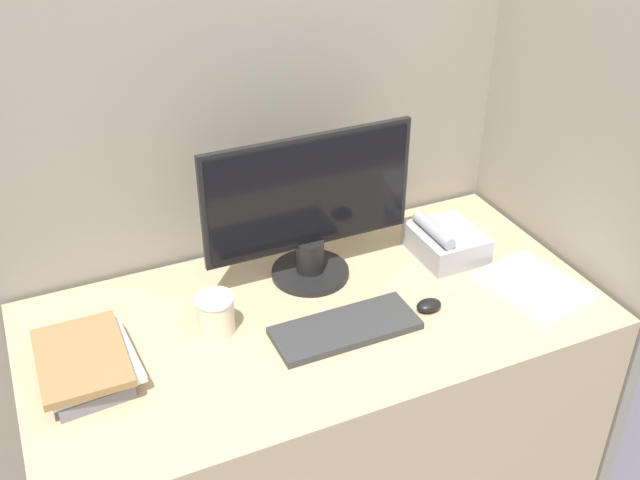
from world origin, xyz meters
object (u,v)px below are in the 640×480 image
coffee_cup (216,314)px  mouse (429,305)px  book_stack (85,364)px  keyboard (345,328)px  monitor (309,212)px  desk_telephone (446,241)px

coffee_cup → mouse: bearing=-15.2°
mouse → book_stack: 0.87m
book_stack → keyboard: bearing=-9.1°
monitor → book_stack: bearing=-165.5°
keyboard → coffee_cup: coffee_cup is taller
keyboard → mouse: 0.24m
book_stack → coffee_cup: bearing=6.1°
mouse → desk_telephone: (0.18, 0.21, 0.03)m
desk_telephone → coffee_cup: bearing=-174.6°
keyboard → book_stack: book_stack is taller
monitor → coffee_cup: (-0.32, -0.13, -0.15)m
coffee_cup → book_stack: size_ratio=0.38×
book_stack → desk_telephone: 1.06m
monitor → book_stack: monitor is taller
book_stack → desk_telephone: (1.05, 0.10, 0.01)m
keyboard → desk_telephone: desk_telephone is taller
coffee_cup → desk_telephone: (0.72, 0.07, -0.01)m
monitor → desk_telephone: size_ratio=2.84×
mouse → monitor: bearing=128.5°
monitor → book_stack: 0.69m
desk_telephone → monitor: bearing=171.0°
keyboard → book_stack: (-0.63, 0.10, 0.03)m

